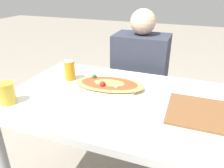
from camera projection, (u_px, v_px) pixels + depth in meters
dining_table at (117, 110)px, 1.22m from camera, size 1.21×0.78×0.76m
chair_far_seated at (142, 86)px, 1.92m from camera, size 0.40×0.40×0.89m
person_seated at (140, 71)px, 1.74m from camera, size 0.41×0.30×1.16m
pizza_main at (109, 85)px, 1.29m from camera, size 0.43×0.34×0.06m
soda_can at (70, 70)px, 1.38m from camera, size 0.07×0.07×0.12m
drink_glass at (7, 93)px, 1.11m from camera, size 0.08×0.08×0.11m
serving_tray at (210, 114)px, 1.02m from camera, size 0.40×0.30×0.01m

